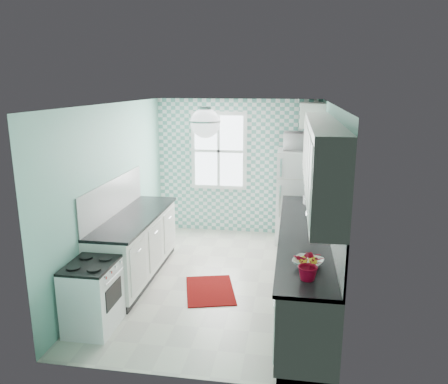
% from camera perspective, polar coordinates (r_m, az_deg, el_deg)
% --- Properties ---
extents(floor, '(3.00, 4.40, 0.02)m').
position_cam_1_polar(floor, '(6.46, -0.80, -11.44)').
color(floor, beige).
rests_on(floor, ground).
extents(ceiling, '(3.00, 4.40, 0.02)m').
position_cam_1_polar(ceiling, '(5.84, -0.89, 11.51)').
color(ceiling, white).
rests_on(ceiling, wall_back).
extents(wall_back, '(3.00, 0.02, 2.50)m').
position_cam_1_polar(wall_back, '(8.16, 1.81, 3.29)').
color(wall_back, '#7BBCAA').
rests_on(wall_back, floor).
extents(wall_front, '(3.00, 0.02, 2.50)m').
position_cam_1_polar(wall_front, '(3.97, -6.35, -8.45)').
color(wall_front, '#7BBCAA').
rests_on(wall_front, floor).
extents(wall_left, '(0.02, 4.40, 2.50)m').
position_cam_1_polar(wall_left, '(6.45, -14.18, -0.01)').
color(wall_left, '#7BBCAA').
rests_on(wall_left, floor).
extents(wall_right, '(0.02, 4.40, 2.50)m').
position_cam_1_polar(wall_right, '(5.96, 13.61, -1.10)').
color(wall_right, '#7BBCAA').
rests_on(wall_right, floor).
extents(accent_wall, '(3.00, 0.01, 2.50)m').
position_cam_1_polar(accent_wall, '(8.14, 1.79, 3.26)').
color(accent_wall, '#5CA294').
rests_on(accent_wall, wall_back).
extents(window, '(1.04, 0.05, 1.44)m').
position_cam_1_polar(window, '(8.11, -0.68, 5.38)').
color(window, white).
rests_on(window, wall_back).
extents(backsplash_right, '(0.02, 3.60, 0.51)m').
position_cam_1_polar(backsplash_right, '(5.59, 13.66, -2.69)').
color(backsplash_right, white).
rests_on(backsplash_right, wall_right).
extents(backsplash_left, '(0.02, 2.15, 0.51)m').
position_cam_1_polar(backsplash_left, '(6.39, -14.23, -0.65)').
color(backsplash_left, white).
rests_on(backsplash_left, wall_left).
extents(upper_cabinets_right, '(0.33, 3.20, 0.90)m').
position_cam_1_polar(upper_cabinets_right, '(5.23, 12.59, 4.17)').
color(upper_cabinets_right, silver).
rests_on(upper_cabinets_right, wall_right).
extents(upper_cabinet_fridge, '(0.40, 0.74, 0.40)m').
position_cam_1_polar(upper_cabinet_fridge, '(7.60, 11.42, 9.85)').
color(upper_cabinet_fridge, silver).
rests_on(upper_cabinet_fridge, wall_right).
extents(ceiling_light, '(0.34, 0.34, 0.35)m').
position_cam_1_polar(ceiling_light, '(5.06, -2.45, 9.02)').
color(ceiling_light, silver).
rests_on(ceiling_light, ceiling).
extents(base_cabinets_right, '(0.60, 3.60, 0.90)m').
position_cam_1_polar(base_cabinets_right, '(5.83, 10.37, -9.63)').
color(base_cabinets_right, white).
rests_on(base_cabinets_right, floor).
extents(countertop_right, '(0.63, 3.60, 0.04)m').
position_cam_1_polar(countertop_right, '(5.66, 10.43, -5.25)').
color(countertop_right, black).
rests_on(countertop_right, base_cabinets_right).
extents(base_cabinets_left, '(0.60, 2.15, 0.90)m').
position_cam_1_polar(base_cabinets_left, '(6.51, -11.49, -7.12)').
color(base_cabinets_left, white).
rests_on(base_cabinets_left, floor).
extents(countertop_left, '(0.63, 2.15, 0.04)m').
position_cam_1_polar(countertop_left, '(6.35, -11.56, -3.17)').
color(countertop_left, black).
rests_on(countertop_left, base_cabinets_left).
extents(fridge, '(0.72, 0.72, 1.65)m').
position_cam_1_polar(fridge, '(7.80, 9.53, -0.58)').
color(fridge, white).
rests_on(fridge, floor).
extents(stove, '(0.52, 0.65, 0.78)m').
position_cam_1_polar(stove, '(5.34, -16.80, -12.76)').
color(stove, white).
rests_on(stove, floor).
extents(sink, '(0.51, 0.43, 0.53)m').
position_cam_1_polar(sink, '(6.53, 10.44, -2.55)').
color(sink, silver).
rests_on(sink, countertop_right).
extents(rug, '(0.85, 1.04, 0.01)m').
position_cam_1_polar(rug, '(6.13, -1.83, -12.71)').
color(rug, '#65130B').
rests_on(rug, floor).
extents(dish_towel, '(0.10, 0.24, 0.37)m').
position_cam_1_polar(dish_towel, '(6.86, 7.59, -5.57)').
color(dish_towel, '#51C0AB').
rests_on(dish_towel, base_cabinets_right).
extents(fruit_bowl, '(0.39, 0.39, 0.08)m').
position_cam_1_polar(fruit_bowl, '(4.61, 10.92, -9.04)').
color(fruit_bowl, white).
rests_on(fruit_bowl, countertop_right).
extents(potted_plant, '(0.34, 0.31, 0.32)m').
position_cam_1_polar(potted_plant, '(4.26, 11.12, -9.23)').
color(potted_plant, '#AA2317').
rests_on(potted_plant, countertop_right).
extents(soap_bottle, '(0.12, 0.12, 0.21)m').
position_cam_1_polar(soap_bottle, '(6.87, 10.80, -0.74)').
color(soap_bottle, '#8BB3C4').
rests_on(soap_bottle, countertop_right).
extents(microwave, '(0.55, 0.37, 0.30)m').
position_cam_1_polar(microwave, '(7.62, 9.82, 6.55)').
color(microwave, white).
rests_on(microwave, fridge).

